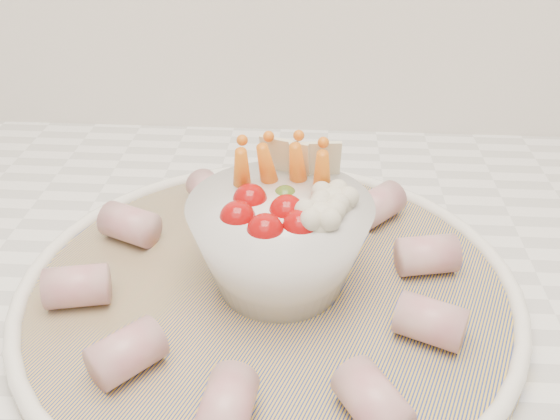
{
  "coord_description": "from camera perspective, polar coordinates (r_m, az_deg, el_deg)",
  "views": [
    {
      "loc": [
        0.16,
        1.07,
        1.23
      ],
      "look_at": [
        0.13,
        1.44,
        1.0
      ],
      "focal_mm": 40.0,
      "sensor_mm": 36.0,
      "label": 1
    }
  ],
  "objects": [
    {
      "name": "serving_platter",
      "position": [
        0.48,
        -1.02,
        -7.25
      ],
      "size": [
        0.49,
        0.49,
        0.02
      ],
      "color": "navy",
      "rests_on": "kitchen_counter"
    },
    {
      "name": "veggie_bowl",
      "position": [
        0.45,
        0.09,
        -2.63
      ],
      "size": [
        0.13,
        0.13,
        0.11
      ],
      "color": "white",
      "rests_on": "serving_platter"
    },
    {
      "name": "cured_meat_rolls",
      "position": [
        0.47,
        -1.15,
        -5.42
      ],
      "size": [
        0.31,
        0.32,
        0.03
      ],
      "color": "#B0505F",
      "rests_on": "serving_platter"
    }
  ]
}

